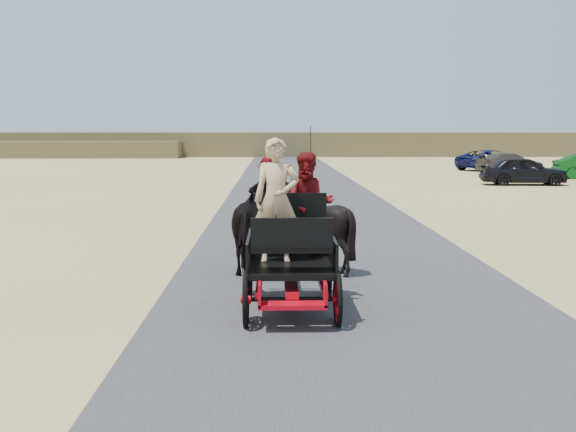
{
  "coord_description": "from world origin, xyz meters",
  "views": [
    {
      "loc": [
        -1.21,
        -11.39,
        2.63
      ],
      "look_at": [
        -0.95,
        0.57,
        1.2
      ],
      "focal_mm": 45.0,
      "sensor_mm": 36.0,
      "label": 1
    }
  ],
  "objects_px": {
    "horse_right": "(316,226)",
    "car_c": "(511,163)",
    "horse_left": "(257,226)",
    "car_a": "(523,171)",
    "car_d": "(491,160)",
    "carriage": "(290,286)",
    "pedestrian": "(268,167)"
  },
  "relations": [
    {
      "from": "horse_right",
      "to": "car_c",
      "type": "relative_size",
      "value": 0.4
    },
    {
      "from": "pedestrian",
      "to": "car_a",
      "type": "xyz_separation_m",
      "value": [
        12.29,
        -0.76,
        -0.17
      ]
    },
    {
      "from": "horse_left",
      "to": "car_d",
      "type": "relative_size",
      "value": 0.42
    },
    {
      "from": "pedestrian",
      "to": "car_a",
      "type": "height_order",
      "value": "pedestrian"
    },
    {
      "from": "car_a",
      "to": "car_d",
      "type": "xyz_separation_m",
      "value": [
        2.34,
        12.84,
        -0.02
      ]
    },
    {
      "from": "horse_left",
      "to": "car_a",
      "type": "relative_size",
      "value": 0.5
    },
    {
      "from": "car_a",
      "to": "horse_right",
      "type": "bearing_deg",
      "value": 155.9
    },
    {
      "from": "pedestrian",
      "to": "carriage",
      "type": "bearing_deg",
      "value": 75.96
    },
    {
      "from": "car_c",
      "to": "car_d",
      "type": "xyz_separation_m",
      "value": [
        -0.14,
        3.46,
        0.05
      ]
    },
    {
      "from": "carriage",
      "to": "car_a",
      "type": "bearing_deg",
      "value": 63.84
    },
    {
      "from": "car_a",
      "to": "pedestrian",
      "type": "bearing_deg",
      "value": 90.51
    },
    {
      "from": "horse_left",
      "to": "pedestrian",
      "type": "bearing_deg",
      "value": -90.22
    },
    {
      "from": "carriage",
      "to": "horse_left",
      "type": "distance_m",
      "value": 3.09
    },
    {
      "from": "carriage",
      "to": "car_c",
      "type": "bearing_deg",
      "value": 66.86
    },
    {
      "from": "pedestrian",
      "to": "car_a",
      "type": "relative_size",
      "value": 0.43
    },
    {
      "from": "carriage",
      "to": "horse_right",
      "type": "bearing_deg",
      "value": 79.61
    },
    {
      "from": "car_d",
      "to": "car_c",
      "type": "bearing_deg",
      "value": 154.79
    },
    {
      "from": "car_c",
      "to": "car_d",
      "type": "bearing_deg",
      "value": -10.11
    },
    {
      "from": "carriage",
      "to": "horse_right",
      "type": "xyz_separation_m",
      "value": [
        0.55,
        3.0,
        0.49
      ]
    },
    {
      "from": "horse_left",
      "to": "car_c",
      "type": "height_order",
      "value": "horse_left"
    },
    {
      "from": "horse_right",
      "to": "car_c",
      "type": "bearing_deg",
      "value": -114.29
    },
    {
      "from": "car_a",
      "to": "car_d",
      "type": "bearing_deg",
      "value": -6.28
    },
    {
      "from": "horse_right",
      "to": "car_a",
      "type": "bearing_deg",
      "value": -118.14
    },
    {
      "from": "car_a",
      "to": "car_d",
      "type": "relative_size",
      "value": 0.84
    },
    {
      "from": "car_d",
      "to": "horse_left",
      "type": "bearing_deg",
      "value": 129.06
    },
    {
      "from": "horse_right",
      "to": "car_d",
      "type": "relative_size",
      "value": 0.35
    },
    {
      "from": "car_c",
      "to": "pedestrian",
      "type": "bearing_deg",
      "value": 107.91
    },
    {
      "from": "carriage",
      "to": "pedestrian",
      "type": "xyz_separation_m",
      "value": [
        -0.47,
        24.82,
        0.5
      ]
    },
    {
      "from": "horse_left",
      "to": "pedestrian",
      "type": "relative_size",
      "value": 1.16
    },
    {
      "from": "car_c",
      "to": "car_d",
      "type": "height_order",
      "value": "car_d"
    },
    {
      "from": "carriage",
      "to": "car_c",
      "type": "height_order",
      "value": "car_c"
    },
    {
      "from": "carriage",
      "to": "horse_left",
      "type": "height_order",
      "value": "horse_left"
    }
  ]
}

